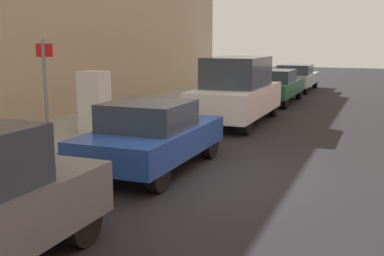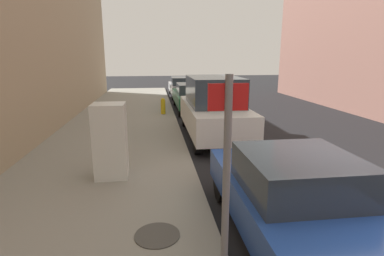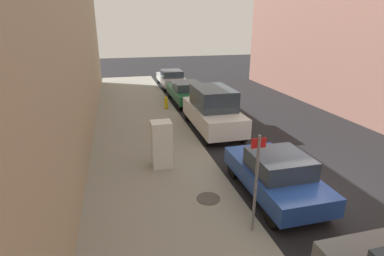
# 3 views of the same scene
# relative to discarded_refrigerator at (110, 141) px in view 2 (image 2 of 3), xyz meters

# --- Properties ---
(ground_plane) EXTENTS (80.00, 80.00, 0.00)m
(ground_plane) POSITION_rel_discarded_refrigerator_xyz_m (4.08, -2.56, -0.98)
(ground_plane) COLOR black
(sidewalk_slab) EXTENTS (4.54, 44.00, 0.14)m
(sidewalk_slab) POSITION_rel_discarded_refrigerator_xyz_m (-0.32, -2.56, -0.91)
(sidewalk_slab) COLOR gray
(sidewalk_slab) RESTS_ON ground
(discarded_refrigerator) EXTENTS (0.71, 0.65, 1.68)m
(discarded_refrigerator) POSITION_rel_discarded_refrigerator_xyz_m (0.00, 0.00, 0.00)
(discarded_refrigerator) COLOR silver
(discarded_refrigerator) RESTS_ON sidewalk_slab
(manhole_cover) EXTENTS (0.70, 0.70, 0.02)m
(manhole_cover) POSITION_rel_discarded_refrigerator_xyz_m (0.98, -2.48, -0.83)
(manhole_cover) COLOR #47443F
(manhole_cover) RESTS_ON sidewalk_slab
(street_sign_post) EXTENTS (0.36, 0.07, 2.54)m
(street_sign_post) POSITION_rel_discarded_refrigerator_xyz_m (1.63, -4.08, 0.58)
(street_sign_post) COLOR slate
(street_sign_post) RESTS_ON sidewalk_slab
(fire_hydrant) EXTENTS (0.22, 0.22, 0.76)m
(fire_hydrant) POSITION_rel_discarded_refrigerator_xyz_m (1.41, 7.46, -0.45)
(fire_hydrant) COLOR gold
(fire_hydrant) RESTS_ON sidewalk_slab
(parked_hatchback_blue) EXTENTS (1.79, 3.89, 1.44)m
(parked_hatchback_blue) POSITION_rel_discarded_refrigerator_xyz_m (3.05, -2.59, -0.25)
(parked_hatchback_blue) COLOR #23479E
(parked_hatchback_blue) RESTS_ON ground
(parked_van_white) EXTENTS (1.90, 4.79, 2.13)m
(parked_van_white) POSITION_rel_discarded_refrigerator_xyz_m (3.05, 3.55, 0.07)
(parked_van_white) COLOR silver
(parked_van_white) RESTS_ON ground
(parked_sedan_green) EXTENTS (1.89, 4.66, 1.42)m
(parked_sedan_green) POSITION_rel_discarded_refrigerator_xyz_m (3.05, 9.07, -0.23)
(parked_sedan_green) COLOR #1E6038
(parked_sedan_green) RESTS_ON ground
(parked_sedan_silver) EXTENTS (1.83, 4.69, 1.38)m
(parked_sedan_silver) POSITION_rel_discarded_refrigerator_xyz_m (3.05, 14.56, -0.27)
(parked_sedan_silver) COLOR silver
(parked_sedan_silver) RESTS_ON ground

